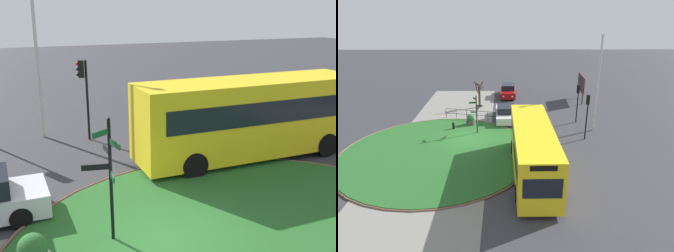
# 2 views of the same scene
# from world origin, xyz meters

# --- Properties ---
(ground) EXTENTS (120.00, 120.00, 0.00)m
(ground) POSITION_xyz_m (0.00, 0.00, 0.00)
(ground) COLOR #333338
(sidewalk_paving) EXTENTS (32.00, 7.70, 0.02)m
(sidewalk_paving) POSITION_xyz_m (0.00, -2.15, 0.01)
(sidewalk_paving) COLOR gray
(sidewalk_paving) RESTS_ON ground
(grass_island) EXTENTS (14.35, 14.35, 0.10)m
(grass_island) POSITION_xyz_m (2.40, -2.17, 0.05)
(grass_island) COLOR #235B23
(grass_island) RESTS_ON ground
(grass_kerb_ring) EXTENTS (14.66, 14.66, 0.11)m
(grass_kerb_ring) POSITION_xyz_m (2.40, -2.17, 0.06)
(grass_kerb_ring) COLOR brown
(grass_kerb_ring) RESTS_ON ground
(signpost_directional) EXTENTS (0.85, 1.12, 3.45)m
(signpost_directional) POSITION_xyz_m (-1.30, 0.51, 2.00)
(signpost_directional) COLOR black
(signpost_directional) RESTS_ON ground
(bollard_foreground) EXTENTS (0.21, 0.21, 0.72)m
(bollard_foreground) POSITION_xyz_m (-2.24, -1.68, 0.37)
(bollard_foreground) COLOR black
(bollard_foreground) RESTS_ON ground
(railing_grass_edge) EXTENTS (1.44, 5.29, 0.99)m
(railing_grass_edge) POSITION_xyz_m (-4.77, -0.26, 0.64)
(railing_grass_edge) COLOR black
(railing_grass_edge) RESTS_ON ground
(bus_yellow) EXTENTS (9.66, 2.59, 3.29)m
(bus_yellow) POSITION_xyz_m (5.67, 4.67, 1.76)
(bus_yellow) COLOR yellow
(bus_yellow) RESTS_ON ground
(car_near_lane) EXTENTS (4.56, 1.99, 1.45)m
(car_near_lane) POSITION_xyz_m (-4.86, 3.04, 0.67)
(car_near_lane) COLOR silver
(car_near_lane) RESTS_ON ground
(car_far_lane) EXTENTS (4.30, 1.87, 1.53)m
(car_far_lane) POSITION_xyz_m (-13.34, 3.40, 0.70)
(car_far_lane) COLOR maroon
(car_far_lane) RESTS_ON ground
(traffic_light_near) EXTENTS (0.49, 0.29, 3.75)m
(traffic_light_near) POSITION_xyz_m (-0.14, 9.62, 2.75)
(traffic_light_near) COLOR black
(traffic_light_near) RESTS_ON ground
(traffic_light_far) EXTENTS (0.49, 0.29, 3.62)m
(traffic_light_far) POSITION_xyz_m (-4.20, 9.80, 2.66)
(traffic_light_far) COLOR black
(traffic_light_far) RESTS_ON ground
(lamppost_tall) EXTENTS (0.32, 0.32, 8.34)m
(lamppost_tall) POSITION_xyz_m (-1.98, 10.84, 4.46)
(lamppost_tall) COLOR #B7B7BC
(lamppost_tall) RESTS_ON ground
(billboard_left) EXTENTS (3.65, 0.40, 3.11)m
(billboard_left) POSITION_xyz_m (-11.24, 11.87, 2.09)
(billboard_left) COLOR black
(billboard_left) RESTS_ON ground
(planter_near_signpost) EXTENTS (0.82, 0.82, 1.10)m
(planter_near_signpost) POSITION_xyz_m (-3.33, -0.23, 0.50)
(planter_near_signpost) COLOR #47423D
(planter_near_signpost) RESTS_ON ground
(street_tree_bare) EXTENTS (1.18, 1.17, 3.06)m
(street_tree_bare) POSITION_xyz_m (-8.84, 0.22, 1.62)
(street_tree_bare) COLOR #423323
(street_tree_bare) RESTS_ON ground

